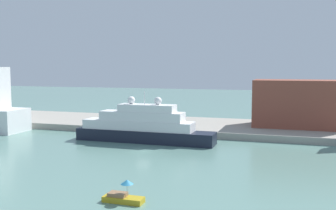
{
  "coord_description": "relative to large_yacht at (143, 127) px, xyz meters",
  "views": [
    {
      "loc": [
        25.4,
        -63.99,
        15.11
      ],
      "look_at": [
        2.76,
        6.0,
        7.98
      ],
      "focal_mm": 41.51,
      "sensor_mm": 36.0,
      "label": 1
    }
  ],
  "objects": [
    {
      "name": "harbor_building",
      "position": [
        30.28,
        21.18,
        3.77
      ],
      "size": [
        20.28,
        10.64,
        10.79
      ],
      "primitive_type": "cube",
      "color": "brown",
      "rests_on": "quay_dock"
    },
    {
      "name": "ground",
      "position": [
        3.54,
        -8.67,
        -3.08
      ],
      "size": [
        400.0,
        400.0,
        0.0
      ],
      "primitive_type": "plane",
      "color": "slate"
    },
    {
      "name": "large_yacht",
      "position": [
        0.0,
        0.0,
        0.0
      ],
      "size": [
        28.87,
        4.84,
        10.35
      ],
      "color": "black",
      "rests_on": "ground"
    },
    {
      "name": "parked_car",
      "position": [
        -10.82,
        11.38,
        -1.02
      ],
      "size": [
        4.35,
        1.78,
        1.4
      ],
      "color": "#1E4C99",
      "rests_on": "quay_dock"
    },
    {
      "name": "small_motorboat",
      "position": [
        11.08,
        -33.9,
        -2.37
      ],
      "size": [
        4.66,
        1.65,
        2.64
      ],
      "color": "#B7991E",
      "rests_on": "ground"
    },
    {
      "name": "quay_dock",
      "position": [
        3.54,
        19.12,
        -2.35
      ],
      "size": [
        110.0,
        23.58,
        1.45
      ],
      "primitive_type": "cube",
      "color": "gray",
      "rests_on": "ground"
    },
    {
      "name": "person_figure",
      "position": [
        -6.67,
        12.19,
        -0.83
      ],
      "size": [
        0.36,
        0.36,
        1.71
      ],
      "color": "#4C4C4C",
      "rests_on": "quay_dock"
    },
    {
      "name": "mooring_bollard",
      "position": [
        8.09,
        9.02,
        -1.28
      ],
      "size": [
        0.52,
        0.52,
        0.69
      ],
      "primitive_type": "cylinder",
      "color": "black",
      "rests_on": "quay_dock"
    }
  ]
}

